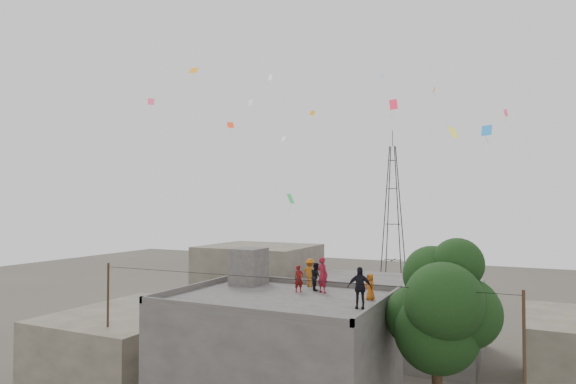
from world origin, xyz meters
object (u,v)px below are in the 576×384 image
stair_head_box (249,266)px  tree (441,309)px  person_red_adult (323,275)px  person_dark_adult (360,288)px  transmission_tower (393,217)px

stair_head_box → tree: bearing=-10.7°
person_red_adult → person_dark_adult: size_ratio=1.01×
transmission_tower → person_dark_adult: (8.22, -40.74, -2.09)m
stair_head_box → tree: (10.57, -2.00, -1.00)m
transmission_tower → person_red_adult: (5.45, -38.01, -2.08)m
stair_head_box → tree: tree is taller
tree → person_red_adult: tree is taller
stair_head_box → transmission_tower: 37.46m
stair_head_box → person_dark_adult: 8.14m
stair_head_box → person_dark_adult: size_ratio=1.13×
tree → person_red_adult: size_ratio=5.12×
tree → transmission_tower: (-11.37, 39.40, 2.97)m
transmission_tower → person_red_adult: transmission_tower is taller
stair_head_box → transmission_tower: (-0.80, 37.40, 1.97)m
transmission_tower → stair_head_box: bearing=-88.8°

